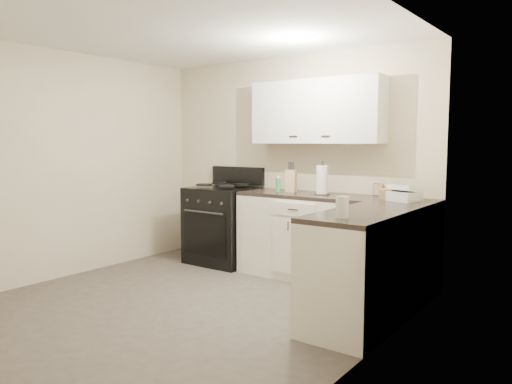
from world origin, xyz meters
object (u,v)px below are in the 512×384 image
Objects in this scene: countertop_grill at (404,196)px; paper_towel at (322,180)px; wicker_basket at (397,194)px; knife_block at (291,181)px; stove at (223,226)px.

paper_towel is at bearing -166.36° from countertop_grill.
wicker_basket reaches higher than countertop_grill.
knife_block is 0.42m from paper_towel.
stove is 1.13m from knife_block.
wicker_basket is (2.17, 0.09, 0.53)m from stove.
knife_block is 1.35m from countertop_grill.
wicker_basket is at bearing 4.07° from paper_towel.
paper_towel is 1.22× the size of countertop_grill.
paper_towel is (0.42, -0.03, 0.03)m from knife_block.
paper_towel reaches higher than countertop_grill.
paper_towel reaches higher than wicker_basket.
knife_block is at bearing 175.30° from paper_towel.
knife_block is at bearing -178.93° from wicker_basket.
countertop_grill is (2.29, -0.02, 0.53)m from stove.
wicker_basket is (0.81, 0.06, -0.11)m from paper_towel.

